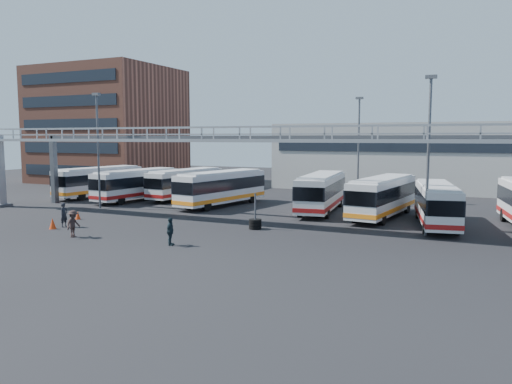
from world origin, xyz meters
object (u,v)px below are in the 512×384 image
at_px(bus_3, 222,187).
at_px(bus_5, 322,191).
at_px(bus_2, 186,183).
at_px(pedestrian_c, 73,224).
at_px(cone_left, 53,224).
at_px(bus_6, 383,195).
at_px(pedestrian_d, 170,231).
at_px(pedestrian_a, 64,215).
at_px(bus_0, 99,180).
at_px(bus_1, 137,183).
at_px(light_pole_left, 98,144).
at_px(bus_7, 437,203).
at_px(light_pole_back, 359,144).
at_px(cone_right, 78,215).
at_px(tire_stack, 255,223).
at_px(light_pole_mid, 429,147).

bearing_deg(bus_3, bus_5, 12.08).
distance_m(bus_2, pedestrian_c, 20.45).
height_order(bus_2, cone_left, bus_2).
distance_m(bus_6, cone_left, 24.66).
bearing_deg(pedestrian_d, pedestrian_a, 63.75).
relative_size(bus_2, cone_left, 13.64).
distance_m(bus_0, cone_left, 19.15).
bearing_deg(bus_1, bus_0, 176.28).
relative_size(light_pole_left, pedestrian_a, 5.87).
bearing_deg(bus_7, light_pole_back, 116.02).
bearing_deg(bus_6, cone_right, -146.61).
height_order(bus_0, bus_3, bus_3).
xyz_separation_m(cone_left, tire_stack, (12.79, 5.86, 0.04)).
height_order(pedestrian_c, cone_right, pedestrian_c).
xyz_separation_m(bus_0, bus_1, (5.69, -0.93, -0.03)).
bearing_deg(bus_1, tire_stack, -22.52).
bearing_deg(pedestrian_a, light_pole_mid, -76.73).
distance_m(pedestrian_c, pedestrian_d, 7.02).
bearing_deg(light_pole_mid, bus_7, 85.95).
xyz_separation_m(light_pole_mid, bus_3, (-18.75, 6.84, -3.94)).
bearing_deg(pedestrian_a, pedestrian_c, -130.97).
distance_m(light_pole_back, bus_7, 14.37).
distance_m(bus_6, pedestrian_d, 18.20).
distance_m(pedestrian_c, cone_right, 7.35).
bearing_deg(cone_left, bus_5, 46.93).
distance_m(bus_0, bus_7, 34.58).
height_order(bus_6, cone_left, bus_6).
bearing_deg(cone_right, bus_7, 18.42).
bearing_deg(bus_1, bus_7, -0.06).
distance_m(pedestrian_a, cone_left, 1.05).
xyz_separation_m(light_pole_mid, cone_left, (-23.78, -8.36, -5.35)).
distance_m(bus_2, pedestrian_a, 17.52).
bearing_deg(pedestrian_c, pedestrian_a, 48.96).
height_order(bus_0, bus_5, bus_5).
bearing_deg(pedestrian_c, cone_right, 38.03).
bearing_deg(cone_left, bus_1, 106.98).
relative_size(bus_0, bus_1, 1.02).
bearing_deg(bus_3, cone_left, -98.36).
bearing_deg(bus_2, pedestrian_d, -54.58).
distance_m(light_pole_back, bus_3, 14.06).
bearing_deg(light_pole_back, bus_5, -99.08).
height_order(light_pole_left, pedestrian_c, light_pole_left).
relative_size(bus_0, bus_3, 0.98).
bearing_deg(tire_stack, cone_left, -155.38).
distance_m(bus_2, cone_right, 14.62).
bearing_deg(light_pole_back, bus_1, -158.07).
bearing_deg(cone_right, pedestrian_a, -61.33).
distance_m(bus_1, bus_6, 24.49).
relative_size(bus_3, bus_7, 1.06).
bearing_deg(pedestrian_c, pedestrian_d, -89.85).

